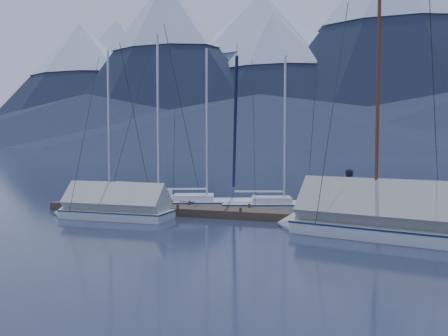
{
  "coord_description": "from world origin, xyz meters",
  "views": [
    {
      "loc": [
        6.91,
        -18.37,
        3.4
      ],
      "look_at": [
        0.0,
        2.0,
        2.2
      ],
      "focal_mm": 38.0,
      "sensor_mm": 36.0,
      "label": 1
    }
  ],
  "objects_px": {
    "sailboat_open_mid": "(216,205)",
    "sailboat_open_right": "(293,208)",
    "sailboat_covered_near": "(371,222)",
    "sailboat_covered_far": "(108,209)",
    "person": "(350,192)",
    "sailboat_open_left": "(167,202)"
  },
  "relations": [
    {
      "from": "person",
      "to": "sailboat_open_mid",
      "type": "bearing_deg",
      "value": 56.82
    },
    {
      "from": "sailboat_open_left",
      "to": "sailboat_covered_near",
      "type": "bearing_deg",
      "value": -24.77
    },
    {
      "from": "sailboat_open_mid",
      "to": "sailboat_open_right",
      "type": "xyz_separation_m",
      "value": [
        3.86,
        0.51,
        -0.01
      ]
    },
    {
      "from": "sailboat_open_mid",
      "to": "person",
      "type": "relative_size",
      "value": 4.65
    },
    {
      "from": "sailboat_covered_far",
      "to": "sailboat_open_right",
      "type": "bearing_deg",
      "value": 33.5
    },
    {
      "from": "sailboat_open_right",
      "to": "sailboat_covered_far",
      "type": "xyz_separation_m",
      "value": [
        -7.43,
        -4.92,
        0.25
      ]
    },
    {
      "from": "sailboat_open_mid",
      "to": "person",
      "type": "bearing_deg",
      "value": -17.65
    },
    {
      "from": "sailboat_open_right",
      "to": "sailboat_covered_near",
      "type": "xyz_separation_m",
      "value": [
        3.81,
        -5.29,
        0.35
      ]
    },
    {
      "from": "sailboat_open_right",
      "to": "person",
      "type": "bearing_deg",
      "value": -42.7
    },
    {
      "from": "sailboat_open_mid",
      "to": "sailboat_open_right",
      "type": "relative_size",
      "value": 1.06
    },
    {
      "from": "sailboat_open_left",
      "to": "sailboat_covered_near",
      "type": "height_order",
      "value": "sailboat_open_left"
    },
    {
      "from": "person",
      "to": "sailboat_covered_near",
      "type": "bearing_deg",
      "value": -176.11
    },
    {
      "from": "sailboat_open_mid",
      "to": "sailboat_open_left",
      "type": "bearing_deg",
      "value": 178.73
    },
    {
      "from": "sailboat_covered_near",
      "to": "sailboat_covered_far",
      "type": "relative_size",
      "value": 1.23
    },
    {
      "from": "sailboat_open_mid",
      "to": "sailboat_covered_near",
      "type": "relative_size",
      "value": 0.89
    },
    {
      "from": "sailboat_open_left",
      "to": "sailboat_open_right",
      "type": "relative_size",
      "value": 1.19
    },
    {
      "from": "sailboat_covered_near",
      "to": "sailboat_open_mid",
      "type": "bearing_deg",
      "value": 148.09
    },
    {
      "from": "sailboat_open_left",
      "to": "sailboat_open_mid",
      "type": "height_order",
      "value": "sailboat_open_left"
    },
    {
      "from": "sailboat_covered_far",
      "to": "person",
      "type": "height_order",
      "value": "sailboat_covered_far"
    },
    {
      "from": "sailboat_open_right",
      "to": "sailboat_covered_far",
      "type": "height_order",
      "value": "sailboat_open_right"
    },
    {
      "from": "sailboat_covered_far",
      "to": "sailboat_covered_near",
      "type": "bearing_deg",
      "value": -1.88
    },
    {
      "from": "sailboat_open_mid",
      "to": "sailboat_covered_far",
      "type": "distance_m",
      "value": 5.68
    }
  ]
}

